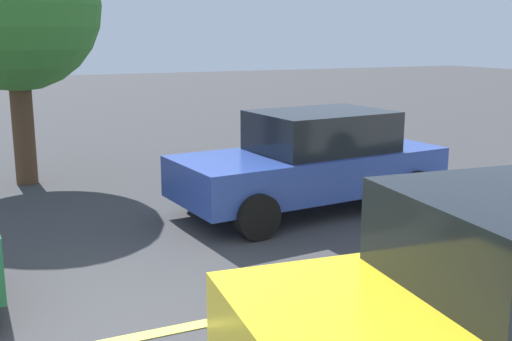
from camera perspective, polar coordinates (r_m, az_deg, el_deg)
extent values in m
cube|color=#E0D14C|center=(7.08, 11.56, -10.44)|extent=(28.00, 0.16, 0.01)
cube|color=#2D479E|center=(9.80, 4.89, -0.04)|extent=(4.41, 2.11, 0.62)
cube|color=black|center=(9.81, 5.98, 3.63)|extent=(2.18, 1.70, 0.62)
cylinder|color=black|center=(8.41, 0.10, -4.24)|extent=(0.66, 0.28, 0.64)
cylinder|color=black|center=(9.88, -4.94, -1.78)|extent=(0.66, 0.28, 0.64)
cylinder|color=black|center=(10.14, 14.41, -1.76)|extent=(0.66, 0.28, 0.64)
cylinder|color=black|center=(11.39, 8.36, 0.02)|extent=(0.66, 0.28, 0.64)
cube|color=gold|center=(4.98, 21.93, -13.11)|extent=(4.12, 2.23, 0.66)
cylinder|color=black|center=(5.17, 2.60, -15.24)|extent=(0.66, 0.28, 0.64)
cylinder|color=#513823|center=(12.23, -20.56, 4.39)|extent=(0.39, 0.39, 2.40)
sphere|color=#387A2D|center=(12.15, -21.30, 13.94)|extent=(3.04, 3.04, 3.04)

